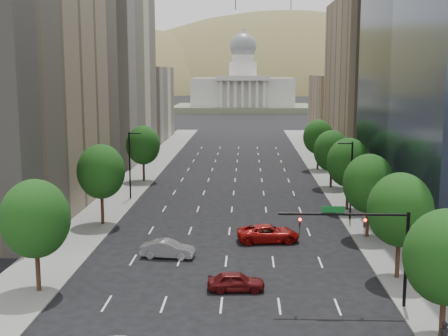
# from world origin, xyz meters

# --- Properties ---
(sidewalk_left) EXTENTS (6.00, 200.00, 0.15)m
(sidewalk_left) POSITION_xyz_m (-15.50, 60.00, 0.07)
(sidewalk_left) COLOR slate
(sidewalk_left) RESTS_ON ground
(sidewalk_right) EXTENTS (6.00, 200.00, 0.15)m
(sidewalk_right) POSITION_xyz_m (15.50, 60.00, 0.07)
(sidewalk_right) COLOR slate
(sidewalk_right) RESTS_ON ground
(midrise_cream_left) EXTENTS (14.00, 30.00, 35.00)m
(midrise_cream_left) POSITION_xyz_m (-25.00, 103.00, 17.50)
(midrise_cream_left) COLOR beige
(midrise_cream_left) RESTS_ON ground
(filler_left) EXTENTS (14.00, 26.00, 18.00)m
(filler_left) POSITION_xyz_m (-25.00, 136.00, 9.00)
(filler_left) COLOR beige
(filler_left) RESTS_ON ground
(parking_tan_right) EXTENTS (14.00, 30.00, 30.00)m
(parking_tan_right) POSITION_xyz_m (25.00, 100.00, 15.00)
(parking_tan_right) COLOR #8C7759
(parking_tan_right) RESTS_ON ground
(filler_right) EXTENTS (14.00, 26.00, 16.00)m
(filler_right) POSITION_xyz_m (25.00, 133.00, 8.00)
(filler_right) COLOR #8C7759
(filler_right) RESTS_ON ground
(tree_right_0) EXTENTS (5.20, 5.20, 8.39)m
(tree_right_0) POSITION_xyz_m (14.00, 25.00, 5.39)
(tree_right_0) COLOR #382316
(tree_right_0) RESTS_ON ground
(tree_right_1) EXTENTS (5.20, 5.20, 8.75)m
(tree_right_1) POSITION_xyz_m (14.00, 36.00, 5.75)
(tree_right_1) COLOR #382316
(tree_right_1) RESTS_ON ground
(tree_right_2) EXTENTS (5.20, 5.20, 8.61)m
(tree_right_2) POSITION_xyz_m (14.00, 48.00, 5.60)
(tree_right_2) COLOR #382316
(tree_right_2) RESTS_ON ground
(tree_right_3) EXTENTS (5.20, 5.20, 8.89)m
(tree_right_3) POSITION_xyz_m (14.00, 60.00, 5.89)
(tree_right_3) COLOR #382316
(tree_right_3) RESTS_ON ground
(tree_right_4) EXTENTS (5.20, 5.20, 8.46)m
(tree_right_4) POSITION_xyz_m (14.00, 74.00, 5.46)
(tree_right_4) COLOR #382316
(tree_right_4) RESTS_ON ground
(tree_right_5) EXTENTS (5.20, 5.20, 8.75)m
(tree_right_5) POSITION_xyz_m (14.00, 90.00, 5.75)
(tree_right_5) COLOR #382316
(tree_right_5) RESTS_ON ground
(tree_left_0) EXTENTS (5.20, 5.20, 8.75)m
(tree_left_0) POSITION_xyz_m (-14.00, 32.00, 5.75)
(tree_left_0) COLOR #382316
(tree_left_0) RESTS_ON ground
(tree_left_1) EXTENTS (5.20, 5.20, 8.97)m
(tree_left_1) POSITION_xyz_m (-14.00, 52.00, 5.96)
(tree_left_1) COLOR #382316
(tree_left_1) RESTS_ON ground
(tree_left_2) EXTENTS (5.20, 5.20, 8.68)m
(tree_left_2) POSITION_xyz_m (-14.00, 78.00, 5.68)
(tree_left_2) COLOR #382316
(tree_left_2) RESTS_ON ground
(streetlight_rn) EXTENTS (1.70, 0.20, 9.00)m
(streetlight_rn) POSITION_xyz_m (13.44, 55.00, 4.84)
(streetlight_rn) COLOR black
(streetlight_rn) RESTS_ON ground
(streetlight_ln) EXTENTS (1.70, 0.20, 9.00)m
(streetlight_ln) POSITION_xyz_m (-13.44, 65.00, 4.84)
(streetlight_ln) COLOR black
(streetlight_ln) RESTS_ON ground
(traffic_signal) EXTENTS (9.12, 0.40, 7.38)m
(traffic_signal) POSITION_xyz_m (10.53, 30.00, 5.17)
(traffic_signal) COLOR black
(traffic_signal) RESTS_ON ground
(capitol) EXTENTS (60.00, 40.00, 35.20)m
(capitol) POSITION_xyz_m (0.00, 249.71, 8.58)
(capitol) COLOR #596647
(capitol) RESTS_ON ground
(foothills) EXTENTS (720.00, 413.00, 263.00)m
(foothills) POSITION_xyz_m (34.67, 599.39, -37.78)
(foothills) COLOR olive
(foothills) RESTS_ON ground
(car_maroon) EXTENTS (4.50, 2.04, 1.50)m
(car_maroon) POSITION_xyz_m (1.00, 32.89, 0.75)
(car_maroon) COLOR #520D0E
(car_maroon) RESTS_ON ground
(car_silver) EXTENTS (5.01, 2.23, 1.60)m
(car_silver) POSITION_xyz_m (-5.30, 40.85, 0.80)
(car_silver) COLOR gray
(car_silver) RESTS_ON ground
(car_red_far) EXTENTS (6.48, 3.62, 1.71)m
(car_red_far) POSITION_xyz_m (3.95, 46.25, 0.86)
(car_red_far) COLOR #980C0B
(car_red_far) RESTS_ON ground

